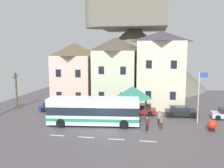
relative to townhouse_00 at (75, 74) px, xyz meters
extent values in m
cube|color=#504B4F|center=(7.55, -11.95, -4.85)|extent=(40.00, 60.00, 0.06)
cube|color=silver|center=(3.05, -14.57, -4.81)|extent=(1.60, 0.20, 0.01)
cube|color=silver|center=(6.05, -14.57, -4.81)|extent=(1.60, 0.20, 0.01)
cube|color=silver|center=(9.05, -14.57, -4.81)|extent=(1.60, 0.20, 0.01)
cube|color=silver|center=(12.05, -14.57, -4.81)|extent=(1.60, 0.20, 0.01)
cube|color=beige|center=(0.00, 0.00, -0.99)|extent=(6.00, 5.90, 7.66)
pyramid|color=brown|center=(0.00, 0.00, 3.83)|extent=(6.00, 5.90, 1.98)
cube|color=black|center=(-1.50, -2.98, -2.99)|extent=(0.80, 0.06, 1.10)
cube|color=black|center=(1.50, -2.98, -2.99)|extent=(0.80, 0.06, 1.10)
cube|color=black|center=(-1.50, -2.98, 0.34)|extent=(0.80, 0.06, 1.10)
cube|color=black|center=(1.50, -2.98, 0.34)|extent=(0.80, 0.06, 1.10)
cube|color=beige|center=(6.54, 0.40, -0.60)|extent=(6.24, 6.69, 8.43)
pyramid|color=brown|center=(6.54, 0.40, 4.64)|extent=(6.24, 6.69, 2.05)
cube|color=black|center=(4.98, -2.98, -2.80)|extent=(0.80, 0.06, 1.10)
cube|color=black|center=(8.10, -2.98, -2.80)|extent=(0.80, 0.06, 1.10)
cube|color=black|center=(4.98, -2.98, 0.86)|extent=(0.80, 0.06, 1.10)
cube|color=black|center=(8.10, -2.98, 0.86)|extent=(0.80, 0.06, 1.10)
cube|color=beige|center=(13.33, 0.14, 0.07)|extent=(6.65, 6.17, 9.77)
pyramid|color=#423945|center=(13.33, 0.14, 5.71)|extent=(6.65, 6.17, 1.51)
cube|color=black|center=(11.67, -2.98, -2.48)|extent=(0.80, 0.06, 1.10)
cube|color=black|center=(14.99, -2.98, -2.48)|extent=(0.80, 0.06, 1.10)
cube|color=black|center=(11.67, -2.98, 1.76)|extent=(0.80, 0.06, 1.10)
cube|color=black|center=(14.99, -2.98, 1.76)|extent=(0.80, 0.06, 1.10)
cone|color=#696757|center=(7.34, 21.37, 2.52)|extent=(33.20, 33.20, 14.68)
cube|color=slate|center=(7.34, 21.37, 12.23)|extent=(14.90, 14.90, 7.09)
cylinder|color=#6E6D5B|center=(-0.11, 17.65, 13.55)|extent=(6.09, 6.09, 9.72)
cube|color=white|center=(5.75, -10.48, -4.02)|extent=(10.48, 3.71, 1.09)
cube|color=#1E8C60|center=(5.75, -10.48, -3.97)|extent=(10.50, 3.73, 0.36)
cube|color=#19232D|center=(5.75, -10.48, -3.01)|extent=(10.37, 3.65, 0.92)
cube|color=white|center=(5.75, -10.48, -2.12)|extent=(10.48, 3.71, 0.86)
cube|color=#19232D|center=(10.86, -9.88, -3.01)|extent=(0.31, 2.12, 0.88)
cylinder|color=black|center=(9.07, -8.87, -4.32)|extent=(1.03, 0.39, 1.00)
cylinder|color=black|center=(9.36, -11.28, -4.32)|extent=(1.03, 0.39, 1.00)
cylinder|color=black|center=(2.15, -9.68, -4.32)|extent=(1.03, 0.39, 1.00)
cylinder|color=black|center=(2.43, -12.09, -4.32)|extent=(1.03, 0.39, 1.00)
cylinder|color=#473D33|center=(8.16, -4.58, -3.62)|extent=(0.14, 0.14, 2.40)
cylinder|color=#473D33|center=(11.46, -4.58, -3.62)|extent=(0.14, 0.14, 2.40)
cylinder|color=#473D33|center=(8.16, -7.88, -3.62)|extent=(0.14, 0.14, 2.40)
cylinder|color=#473D33|center=(11.46, -7.88, -3.62)|extent=(0.14, 0.14, 2.40)
pyramid|color=#2E8168|center=(9.81, -6.23, -1.64)|extent=(3.60, 3.60, 1.56)
cube|color=black|center=(15.95, -4.87, -4.34)|extent=(4.05, 2.03, 0.59)
cube|color=#1E232D|center=(15.76, -4.88, -3.79)|extent=(2.46, 1.72, 0.51)
cylinder|color=black|center=(17.20, -3.94, -4.50)|extent=(0.65, 0.24, 0.64)
cylinder|color=black|center=(17.30, -5.64, -4.50)|extent=(0.65, 0.24, 0.64)
cylinder|color=black|center=(14.60, -4.10, -4.50)|extent=(0.65, 0.24, 0.64)
cylinder|color=black|center=(14.71, -5.80, -4.50)|extent=(0.65, 0.24, 0.64)
cube|color=navy|center=(-0.99, -5.36, -4.35)|extent=(4.68, 2.36, 0.57)
cube|color=#1E232D|center=(-1.21, -5.33, -3.83)|extent=(2.87, 1.92, 0.48)
cylinder|color=black|center=(0.59, -4.68, -4.50)|extent=(0.66, 0.28, 0.64)
cylinder|color=black|center=(0.37, -6.41, -4.50)|extent=(0.66, 0.28, 0.64)
cylinder|color=black|center=(-2.35, -4.31, -4.50)|extent=(0.66, 0.28, 0.64)
cylinder|color=black|center=(-2.57, -6.04, -4.50)|extent=(0.66, 0.28, 0.64)
cube|color=maroon|center=(10.52, -4.71, -4.34)|extent=(4.51, 1.79, 0.59)
cube|color=#1E232D|center=(10.74, -4.71, -3.77)|extent=(2.72, 1.56, 0.56)
cylinder|color=black|center=(9.05, -5.56, -4.50)|extent=(0.64, 0.21, 0.64)
cylinder|color=black|center=(9.03, -3.92, -4.50)|extent=(0.64, 0.21, 0.64)
cylinder|color=black|center=(12.01, -5.51, -4.50)|extent=(0.64, 0.21, 0.64)
cylinder|color=black|center=(11.99, -3.87, -4.50)|extent=(0.64, 0.21, 0.64)
cylinder|color=black|center=(20.21, -6.00, -4.50)|extent=(0.65, 0.22, 0.64)
cylinder|color=black|center=(20.28, -4.32, -4.50)|extent=(0.65, 0.22, 0.64)
cylinder|color=black|center=(11.89, -11.47, -4.44)|extent=(0.13, 0.13, 0.75)
cylinder|color=black|center=(11.77, -11.65, -4.44)|extent=(0.13, 0.13, 0.75)
cylinder|color=#512323|center=(11.83, -11.56, -3.83)|extent=(0.35, 0.35, 0.57)
sphere|color=#9E7A60|center=(11.83, -11.56, -3.44)|extent=(0.22, 0.22, 0.22)
cylinder|color=black|center=(13.25, -8.96, -4.42)|extent=(0.17, 0.17, 0.79)
cylinder|color=black|center=(13.04, -9.00, -4.42)|extent=(0.17, 0.17, 0.79)
cylinder|color=gray|center=(13.14, -8.98, -3.74)|extent=(0.35, 0.35, 0.68)
sphere|color=#9E7A60|center=(13.14, -8.98, -3.28)|extent=(0.23, 0.23, 0.23)
cylinder|color=#2D2D38|center=(10.44, -8.09, -4.45)|extent=(0.15, 0.15, 0.74)
cylinder|color=#2D2D38|center=(10.57, -8.27, -4.45)|extent=(0.15, 0.15, 0.74)
cylinder|color=gray|center=(10.50, -8.18, -3.80)|extent=(0.36, 0.36, 0.66)
sphere|color=#D1AD89|center=(10.50, -8.18, -3.37)|extent=(0.20, 0.20, 0.20)
cylinder|color=#38332D|center=(13.41, -10.83, -4.40)|extent=(0.13, 0.13, 0.83)
cylinder|color=#38332D|center=(13.21, -10.83, -4.40)|extent=(0.13, 0.13, 0.83)
cylinder|color=#7F6B56|center=(13.31, -10.83, -3.71)|extent=(0.32, 0.32, 0.65)
sphere|color=#9E7A60|center=(13.31, -10.83, -3.27)|extent=(0.23, 0.23, 0.23)
cube|color=#473828|center=(11.27, -4.69, -4.37)|extent=(1.55, 0.45, 0.08)
cube|color=#473828|center=(11.27, -4.46, -4.15)|extent=(1.55, 0.06, 0.40)
cube|color=#2D2D33|center=(10.57, -4.69, -4.59)|extent=(0.08, 0.36, 0.45)
cube|color=#2D2D33|center=(11.96, -4.69, -4.59)|extent=(0.08, 0.36, 0.45)
cylinder|color=silver|center=(17.51, -7.80, -1.80)|extent=(0.10, 0.10, 6.04)
cube|color=#264CA5|center=(17.96, -7.80, 0.88)|extent=(0.90, 0.03, 0.56)
cylinder|color=black|center=(18.56, -10.47, -4.69)|extent=(0.60, 0.60, 0.25)
sphere|color=red|center=(18.56, -10.47, -4.07)|extent=(0.99, 0.99, 0.99)
cylinder|color=brown|center=(-7.17, -4.98, -2.16)|extent=(0.25, 0.25, 5.32)
cylinder|color=brown|center=(-7.03, -5.15, -1.16)|extent=(0.42, 0.45, 0.78)
cylinder|color=brown|center=(-6.91, -4.91, 0.02)|extent=(0.60, 0.22, 0.66)
cylinder|color=brown|center=(-7.23, -5.32, -0.20)|extent=(0.22, 0.75, 0.47)
cylinder|color=brown|center=(-7.07, -5.31, 0.02)|extent=(0.32, 0.75, 0.67)
camera|label=1|loc=(12.59, -36.48, 3.51)|focal=38.82mm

